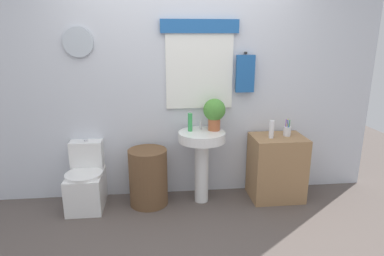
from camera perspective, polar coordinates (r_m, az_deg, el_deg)
The scene contains 11 objects.
ground_plane at distance 3.03m, azimuth 0.12°, elevation -20.07°, with size 8.00×8.00×0.00m, color #564C47.
back_wall at distance 3.64m, azimuth -1.80°, elevation 8.23°, with size 4.40×0.18×2.60m.
toilet at distance 3.74m, azimuth -17.80°, elevation -8.89°, with size 0.38×0.51×0.70m.
laundry_hamper at distance 3.61m, azimuth -7.58°, elevation -8.42°, with size 0.41×0.41×0.62m, color brown.
pedestal_sink at distance 3.54m, azimuth 1.70°, elevation -3.88°, with size 0.50×0.50×0.80m.
faucet at distance 3.57m, azimuth 1.47°, elevation 0.60°, with size 0.03×0.03×0.10m, color silver.
wooden_cabinet at distance 3.82m, azimuth 14.40°, elevation -6.61°, with size 0.57×0.44×0.72m, color #9E754C.
soap_bottle at distance 3.48m, azimuth -0.33°, elevation 1.01°, with size 0.05×0.05×0.20m, color green.
potted_plant at distance 3.50m, azimuth 3.89°, elevation 2.81°, with size 0.24×0.24×0.34m.
lotion_bottle at distance 3.61m, azimuth 13.61°, elevation -0.23°, with size 0.05×0.05×0.19m, color white.
toothbrush_cup at distance 3.74m, azimuth 16.15°, elevation -0.50°, with size 0.08×0.08×0.19m.
Camera 1 is at (-0.27, -2.45, 1.76)m, focal length 30.80 mm.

